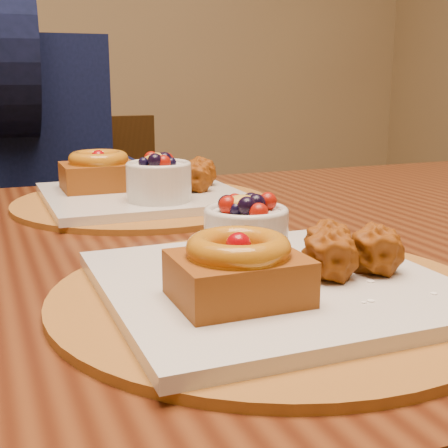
{
  "coord_description": "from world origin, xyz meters",
  "views": [
    {
      "loc": [
        -0.19,
        -0.71,
        0.94
      ],
      "look_at": [
        0.01,
        -0.2,
        0.81
      ],
      "focal_mm": 50.0,
      "sensor_mm": 36.0,
      "label": 1
    }
  ],
  "objects_px": {
    "dining_table": "(191,301)",
    "place_setting_near": "(268,275)",
    "chair_far": "(96,262)",
    "diner": "(12,122)",
    "place_setting_far": "(141,189)"
  },
  "relations": [
    {
      "from": "diner",
      "to": "place_setting_near",
      "type": "bearing_deg",
      "value": -56.79
    },
    {
      "from": "place_setting_far",
      "to": "chair_far",
      "type": "xyz_separation_m",
      "value": [
        0.05,
        0.7,
        -0.32
      ]
    },
    {
      "from": "chair_far",
      "to": "diner",
      "type": "height_order",
      "value": "diner"
    },
    {
      "from": "diner",
      "to": "place_setting_far",
      "type": "bearing_deg",
      "value": -50.47
    },
    {
      "from": "dining_table",
      "to": "place_setting_far",
      "type": "bearing_deg",
      "value": 90.74
    },
    {
      "from": "place_setting_far",
      "to": "diner",
      "type": "distance_m",
      "value": 0.57
    },
    {
      "from": "place_setting_far",
      "to": "chair_far",
      "type": "bearing_deg",
      "value": 86.12
    },
    {
      "from": "dining_table",
      "to": "place_setting_near",
      "type": "height_order",
      "value": "place_setting_near"
    },
    {
      "from": "dining_table",
      "to": "place_setting_near",
      "type": "distance_m",
      "value": 0.24
    },
    {
      "from": "dining_table",
      "to": "chair_far",
      "type": "distance_m",
      "value": 0.95
    },
    {
      "from": "dining_table",
      "to": "place_setting_near",
      "type": "bearing_deg",
      "value": -90.51
    },
    {
      "from": "dining_table",
      "to": "chair_far",
      "type": "xyz_separation_m",
      "value": [
        0.05,
        0.92,
        -0.21
      ]
    },
    {
      "from": "dining_table",
      "to": "place_setting_far",
      "type": "relative_size",
      "value": 4.21
    },
    {
      "from": "place_setting_far",
      "to": "chair_far",
      "type": "distance_m",
      "value": 0.77
    },
    {
      "from": "place_setting_near",
      "to": "chair_far",
      "type": "xyz_separation_m",
      "value": [
        0.05,
        1.14,
        -0.31
      ]
    }
  ]
}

